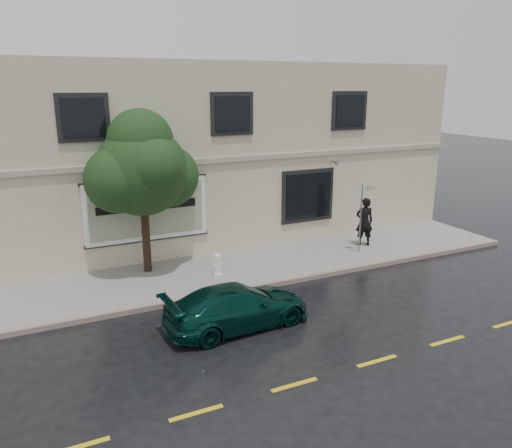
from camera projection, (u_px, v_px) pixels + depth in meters
name	position (u px, v px, depth m)	size (l,w,h in m)	color
ground	(300.00, 304.00, 14.59)	(90.00, 90.00, 0.00)	black
sidewalk	(253.00, 266.00, 17.39)	(20.00, 3.50, 0.15)	gray
curb	(276.00, 284.00, 15.87)	(20.00, 0.18, 0.16)	gray
road_marking	(377.00, 361.00, 11.55)	(19.00, 0.12, 0.01)	gold
building	(196.00, 149.00, 21.47)	(20.00, 8.12, 7.00)	beige
billboard	(147.00, 210.00, 16.98)	(4.30, 0.16, 2.20)	white
car	(237.00, 306.00, 13.08)	(1.74, 3.93, 1.15)	#072F2A
pedestrian	(364.00, 222.00, 19.20)	(0.69, 0.45, 1.89)	black
umbrella	(366.00, 189.00, 18.85)	(0.92, 0.92, 0.68)	black
street_tree	(142.00, 171.00, 15.85)	(2.90, 2.90, 4.85)	#2F2314
fire_hydrant	(218.00, 265.00, 16.23)	(0.32, 0.30, 0.78)	white
sign_pole	(361.00, 212.00, 18.18)	(0.31, 0.06, 2.56)	gray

